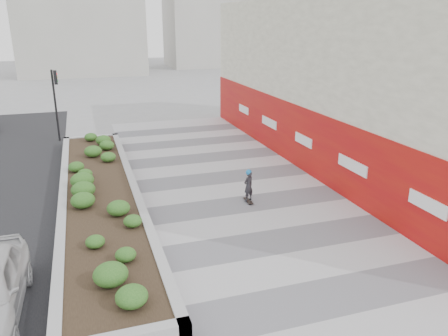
# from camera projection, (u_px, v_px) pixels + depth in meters

# --- Properties ---
(ground) EXTENTS (160.00, 160.00, 0.00)m
(ground) POSITION_uv_depth(u_px,v_px,m) (310.00, 268.00, 12.64)
(ground) COLOR gray
(ground) RESTS_ON ground
(walkway) EXTENTS (8.00, 36.00, 0.01)m
(walkway) POSITION_uv_depth(u_px,v_px,m) (268.00, 225.00, 15.35)
(walkway) COLOR #A8A8AD
(walkway) RESTS_ON ground
(building) EXTENTS (6.04, 24.08, 8.00)m
(building) POSITION_uv_depth(u_px,v_px,m) (352.00, 82.00, 21.52)
(building) COLOR #BAB49F
(building) RESTS_ON ground
(planter) EXTENTS (3.00, 18.00, 0.90)m
(planter) POSITION_uv_depth(u_px,v_px,m) (99.00, 192.00, 17.20)
(planter) COLOR #9E9EA0
(planter) RESTS_ON ground
(traffic_signal_near) EXTENTS (0.33, 0.28, 4.20)m
(traffic_signal_near) POSITION_uv_depth(u_px,v_px,m) (56.00, 95.00, 25.40)
(traffic_signal_near) COLOR black
(traffic_signal_near) RESTS_ON ground
(manhole_cover) EXTENTS (0.44, 0.44, 0.01)m
(manhole_cover) POSITION_uv_depth(u_px,v_px,m) (281.00, 223.00, 15.49)
(manhole_cover) COLOR #595654
(manhole_cover) RESTS_ON ground
(skateboarder) EXTENTS (0.52, 0.72, 1.37)m
(skateboarder) POSITION_uv_depth(u_px,v_px,m) (248.00, 186.00, 17.07)
(skateboarder) COLOR beige
(skateboarder) RESTS_ON ground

